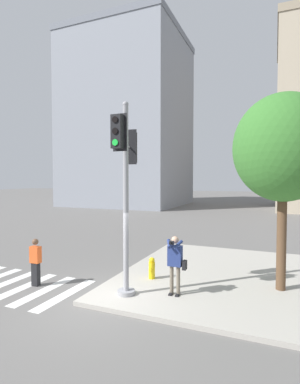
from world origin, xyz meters
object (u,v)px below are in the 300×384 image
(person_photographer, at_px, (175,260))
(pedestrian_distant, at_px, (36,261))
(fire_hydrant, at_px, (152,268))
(street_tree, at_px, (283,149))
(traffic_signal_pole, at_px, (125,178))

(person_photographer, bearing_deg, pedestrian_distant, -170.83)
(person_photographer, relative_size, fire_hydrant, 2.35)
(person_photographer, height_order, fire_hydrant, person_photographer)
(pedestrian_distant, relative_size, street_tree, 0.26)
(fire_hydrant, bearing_deg, street_tree, 8.44)
(traffic_signal_pole, xyz_separation_m, fire_hydrant, (0.18, 1.55, -3.00))
(person_photographer, distance_m, pedestrian_distant, 4.57)
(person_photographer, relative_size, street_tree, 0.29)
(traffic_signal_pole, relative_size, fire_hydrant, 7.69)
(fire_hydrant, bearing_deg, person_photographer, -41.57)
(traffic_signal_pole, relative_size, person_photographer, 3.27)
(street_tree, bearing_deg, pedestrian_distant, -162.25)
(pedestrian_distant, distance_m, fire_hydrant, 3.79)
(street_tree, height_order, fire_hydrant, street_tree)
(traffic_signal_pole, bearing_deg, person_photographer, 21.42)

